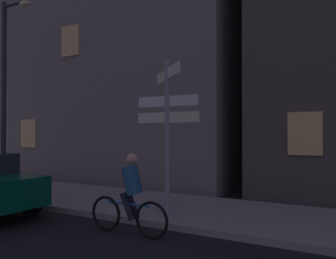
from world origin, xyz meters
TOP-DOWN VIEW (x-y plane):
  - sidewalk_kerb at (0.00, 6.87)m, footprint 40.00×3.12m
  - signpost at (-1.21, 5.87)m, footprint 1.57×1.23m
  - street_lamp at (-7.50, 6.31)m, footprint 1.33×0.28m
  - cyclist at (-1.40, 4.67)m, footprint 1.82×0.32m
  - building_left_block at (-7.17, 13.58)m, footprint 12.10×9.52m

SIDE VIEW (x-z plane):
  - sidewalk_kerb at x=0.00m, z-range 0.00..0.14m
  - cyclist at x=-1.40m, z-range -0.06..1.55m
  - signpost at x=-1.21m, z-range 0.51..4.08m
  - street_lamp at x=-7.50m, z-range 0.66..6.91m
  - building_left_block at x=-7.17m, z-range 0.00..17.64m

